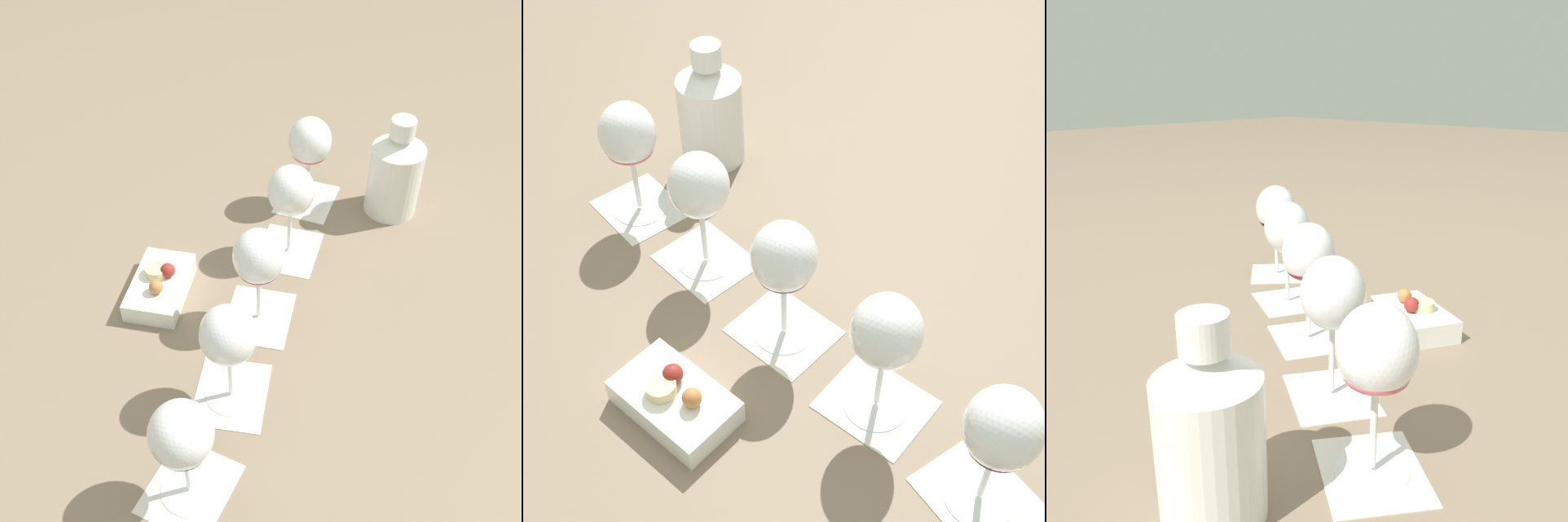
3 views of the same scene
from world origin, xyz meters
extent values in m
plane|color=#7F6B56|center=(0.00, 0.00, 0.00)|extent=(8.00, 8.00, 0.00)
cube|color=silver|center=(-0.25, 0.17, 0.00)|extent=(0.15, 0.15, 0.00)
cube|color=silver|center=(-0.13, 0.09, 0.00)|extent=(0.15, 0.15, 0.00)
cube|color=silver|center=(0.00, -0.01, 0.00)|extent=(0.15, 0.15, 0.00)
cube|color=silver|center=(0.13, -0.09, 0.00)|extent=(0.15, 0.14, 0.00)
cube|color=silver|center=(0.25, -0.18, 0.00)|extent=(0.15, 0.15, 0.00)
cylinder|color=white|center=(-0.25, 0.17, 0.00)|extent=(0.08, 0.08, 0.01)
cylinder|color=white|center=(-0.25, 0.17, 0.05)|extent=(0.01, 0.01, 0.09)
ellipsoid|color=white|center=(-0.25, 0.17, 0.13)|extent=(0.08, 0.08, 0.09)
ellipsoid|color=#D25862|center=(-0.25, 0.17, 0.11)|extent=(0.06, 0.06, 0.03)
cylinder|color=white|center=(-0.13, 0.09, 0.00)|extent=(0.08, 0.08, 0.01)
cylinder|color=white|center=(-0.13, 0.09, 0.05)|extent=(0.01, 0.01, 0.09)
ellipsoid|color=white|center=(-0.13, 0.09, 0.13)|extent=(0.08, 0.08, 0.09)
ellipsoid|color=#9F2A34|center=(-0.13, 0.09, 0.11)|extent=(0.06, 0.06, 0.04)
cylinder|color=white|center=(0.00, -0.01, 0.00)|extent=(0.08, 0.08, 0.01)
cylinder|color=white|center=(0.00, -0.01, 0.05)|extent=(0.01, 0.01, 0.09)
ellipsoid|color=white|center=(0.00, -0.01, 0.13)|extent=(0.08, 0.08, 0.09)
ellipsoid|color=maroon|center=(0.00, -0.01, 0.11)|extent=(0.06, 0.06, 0.03)
cylinder|color=white|center=(0.13, -0.09, 0.00)|extent=(0.08, 0.08, 0.01)
cylinder|color=white|center=(0.13, -0.09, 0.05)|extent=(0.01, 0.01, 0.09)
ellipsoid|color=white|center=(0.13, -0.09, 0.13)|extent=(0.08, 0.08, 0.09)
ellipsoid|color=#460E1E|center=(0.13, -0.09, 0.11)|extent=(0.06, 0.06, 0.04)
cylinder|color=white|center=(0.25, -0.18, 0.00)|extent=(0.08, 0.08, 0.01)
cylinder|color=white|center=(0.25, -0.18, 0.05)|extent=(0.01, 0.01, 0.09)
ellipsoid|color=white|center=(0.25, -0.18, 0.13)|extent=(0.08, 0.08, 0.09)
ellipsoid|color=black|center=(0.25, -0.18, 0.11)|extent=(0.06, 0.06, 0.03)
cylinder|color=white|center=(-0.18, 0.31, 0.07)|extent=(0.10, 0.10, 0.13)
cone|color=white|center=(-0.18, 0.31, 0.15)|extent=(0.10, 0.10, 0.02)
cylinder|color=white|center=(-0.18, 0.31, 0.18)|extent=(0.04, 0.04, 0.03)
cube|color=white|center=(-0.10, -0.14, 0.02)|extent=(0.16, 0.14, 0.03)
sphere|color=#B2703D|center=(-0.07, -0.15, 0.05)|extent=(0.02, 0.02, 0.02)
cylinder|color=beige|center=(-0.11, -0.14, 0.04)|extent=(0.03, 0.03, 0.02)
sphere|color=maroon|center=(-0.10, -0.13, 0.05)|extent=(0.02, 0.02, 0.02)
camera|label=1|loc=(0.64, -0.22, 0.79)|focal=45.00mm
camera|label=2|loc=(0.13, -0.61, 0.78)|focal=55.00mm
camera|label=3|loc=(-0.51, 0.55, 0.37)|focal=38.00mm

